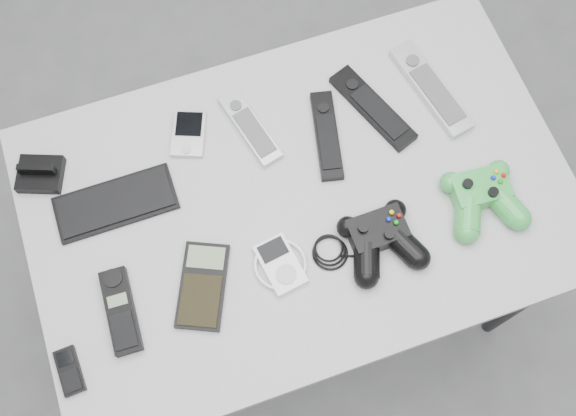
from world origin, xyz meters
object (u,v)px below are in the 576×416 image
object	(u,v)px
controller_black	(381,238)
controller_green	(483,196)
mobile_phone	(69,371)
mp3_player	(280,264)
pda_keyboard	(116,203)
remote_black_b	(373,108)
pda	(188,134)
remote_silver_b	(431,88)
desk	(299,209)
calculator	(203,286)
remote_black_a	(327,135)
cordless_handset	(121,311)
remote_silver_a	(250,127)

from	to	relation	value
controller_black	controller_green	size ratio (longest dim) A/B	1.58
mobile_phone	mp3_player	size ratio (longest dim) A/B	0.79
pda_keyboard	remote_black_b	world-z (taller)	remote_black_b
pda	remote_silver_b	xyz separation A→B (m)	(0.53, -0.07, 0.00)
desk	mobile_phone	xyz separation A→B (m)	(-0.52, -0.19, 0.07)
mp3_player	controller_green	bearing A→B (deg)	-9.01
pda_keyboard	calculator	size ratio (longest dim) A/B	1.42
remote_black_a	pda_keyboard	bearing A→B (deg)	-166.81
mobile_phone	cordless_handset	bearing A→B (deg)	30.10
mp3_player	controller_black	distance (m)	0.20
controller_green	pda_keyboard	bearing A→B (deg)	166.13
pda_keyboard	remote_silver_b	world-z (taller)	remote_silver_b
remote_black_a	cordless_handset	distance (m)	0.55
desk	mp3_player	world-z (taller)	mp3_player
mobile_phone	mp3_player	distance (m)	0.44
desk	controller_green	distance (m)	0.38
pda	cordless_handset	distance (m)	0.39
pda	remote_black_b	xyz separation A→B (m)	(0.39, -0.07, 0.00)
cordless_handset	mp3_player	size ratio (longest dim) A/B	1.48
pda	controller_green	xyz separation A→B (m)	(0.52, -0.34, 0.02)
pda	controller_black	xyz separation A→B (m)	(0.29, -0.35, 0.02)
calculator	remote_silver_a	bearing A→B (deg)	81.16
pda	remote_silver_b	size ratio (longest dim) A/B	0.43
pda	controller_black	distance (m)	0.46
mobile_phone	controller_green	xyz separation A→B (m)	(0.87, 0.06, 0.02)
desk	cordless_handset	size ratio (longest dim) A/B	6.68
pda	remote_black_b	size ratio (longest dim) A/B	0.47
remote_silver_b	cordless_handset	distance (m)	0.79
desk	cordless_handset	world-z (taller)	cordless_handset
pda	remote_black_b	distance (m)	0.40
remote_black_b	controller_black	world-z (taller)	controller_black
pda	calculator	bearing A→B (deg)	-80.18
controller_black	remote_black_a	bearing A→B (deg)	92.96
remote_silver_b	pda_keyboard	bearing A→B (deg)	171.67
pda_keyboard	mp3_player	distance (m)	0.36
desk	controller_black	xyz separation A→B (m)	(0.12, -0.14, 0.09)
calculator	controller_black	world-z (taller)	controller_black
mobile_phone	cordless_handset	world-z (taller)	cordless_handset
remote_black_b	calculator	distance (m)	0.52
controller_green	remote_silver_a	bearing A→B (deg)	146.49
pda	controller_green	bearing A→B (deg)	-11.76
remote_black_a	calculator	xyz separation A→B (m)	(-0.34, -0.23, -0.00)
calculator	controller_green	size ratio (longest dim) A/B	1.01
remote_black_b	controller_black	bearing A→B (deg)	-129.74
calculator	mp3_player	distance (m)	0.16
pda	mobile_phone	world-z (taller)	pda
pda_keyboard	controller_black	distance (m)	0.54
mp3_player	controller_green	xyz separation A→B (m)	(0.43, -0.00, 0.02)
mp3_player	controller_black	world-z (taller)	controller_black
calculator	controller_green	world-z (taller)	controller_green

